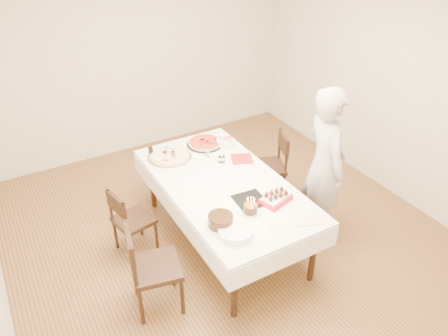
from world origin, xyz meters
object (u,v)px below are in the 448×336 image
pizza_pepperoni (205,143)px  layer_cake (221,221)px  dining_table (224,212)px  pasta_bowl (225,142)px  person (325,166)px  chair_right_savory (267,167)px  cola_glass (151,151)px  strawberry_box (276,198)px  pizza_white (170,156)px  birthday_cake (251,205)px  chair_left_savory (134,220)px  chair_left_dessert (156,268)px  taper_candle (222,148)px

pizza_pepperoni → layer_cake: layer_cake is taller
dining_table → pasta_bowl: bearing=58.8°
person → layer_cake: bearing=111.2°
pasta_bowl → person: bearing=-61.6°
pasta_bowl → chair_right_savory: bearing=-25.0°
cola_glass → strawberry_box: bearing=-63.3°
pizza_white → pizza_pepperoni: same height
chair_right_savory → cola_glass: (-1.30, 0.44, 0.38)m
chair_right_savory → birthday_cake: size_ratio=6.17×
strawberry_box → pizza_white: bearing=113.5°
pizza_white → layer_cake: 1.31m
chair_left_savory → pizza_pepperoni: (1.08, 0.47, 0.38)m
pizza_pepperoni → strawberry_box: strawberry_box is taller
pasta_bowl → birthday_cake: bearing=-109.7°
pizza_pepperoni → person: bearing=-57.2°
dining_table → cola_glass: 1.07m
pizza_white → pizza_pepperoni: bearing=8.1°
strawberry_box → cola_glass: bearing=116.7°
layer_cake → chair_left_savory: bearing=119.8°
chair_right_savory → person: (0.11, -0.84, 0.44)m
chair_left_savory → pasta_bowl: bearing=-177.0°
pizza_white → layer_cake: (-0.09, -1.30, 0.03)m
layer_cake → cola_glass: bearing=92.8°
chair_right_savory → layer_cake: bearing=-118.9°
person → pasta_bowl: size_ratio=8.35×
layer_cake → dining_table: bearing=57.5°
chair_left_dessert → birthday_cake: (0.94, -0.07, 0.38)m
pizza_white → pizza_pepperoni: (0.48, 0.07, 0.00)m
strawberry_box → pizza_pepperoni: bearing=92.9°
chair_left_savory → dining_table: bearing=148.0°
dining_table → taper_candle: 0.69m
pizza_pepperoni → pasta_bowl: bearing=-35.1°
dining_table → strawberry_box: size_ratio=7.26×
chair_right_savory → pasta_bowl: chair_right_savory is taller
cola_glass → chair_left_savory: bearing=-129.2°
pizza_white → pasta_bowl: pasta_bowl is taller
pizza_white → strawberry_box: (0.55, -1.25, 0.01)m
chair_left_savory → chair_left_dessert: bearing=72.7°
dining_table → chair_left_dessert: chair_left_dessert is taller
chair_left_dessert → pasta_bowl: (1.37, 1.13, 0.34)m
dining_table → pasta_bowl: pasta_bowl is taller
person → chair_left_savory: bearing=82.2°
taper_candle → strawberry_box: 0.90m
chair_left_savory → taper_candle: 1.19m
chair_right_savory → pasta_bowl: 0.63m
chair_left_dessert → birthday_cake: 1.01m
birthday_cake → strawberry_box: birthday_cake is taller
chair_right_savory → chair_left_savory: (-1.75, -0.11, -0.04)m
chair_left_dessert → cola_glass: 1.49m
cola_glass → strawberry_box: (0.71, -1.40, -0.01)m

